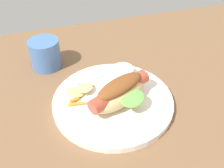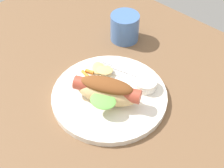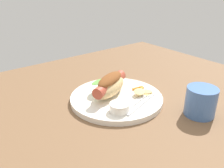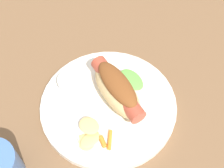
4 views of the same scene
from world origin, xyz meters
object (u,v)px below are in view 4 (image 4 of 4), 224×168
(carrot_garnish, at_px, (107,141))
(fork, at_px, (67,113))
(knife, at_px, (73,105))
(chips_pile, at_px, (88,135))
(plate, at_px, (108,105))
(sauce_ramekin, at_px, (71,82))
(hot_dog, at_px, (119,89))

(carrot_garnish, bearing_deg, fork, -132.40)
(knife, relative_size, chips_pile, 1.80)
(plate, distance_m, sauce_ramekin, 0.09)
(fork, bearing_deg, sauce_ramekin, 154.85)
(fork, xyz_separation_m, chips_pile, (0.06, 0.04, 0.01))
(sauce_ramekin, distance_m, knife, 0.05)
(hot_dog, distance_m, sauce_ramekin, 0.11)
(sauce_ramekin, distance_m, fork, 0.07)
(hot_dog, xyz_separation_m, sauce_ramekin, (-0.04, -0.10, -0.02))
(sauce_ramekin, relative_size, carrot_garnish, 1.37)
(hot_dog, relative_size, chips_pile, 2.03)
(fork, bearing_deg, knife, 125.20)
(sauce_ramekin, xyz_separation_m, carrot_garnish, (0.14, 0.06, -0.01))
(knife, distance_m, carrot_garnish, 0.11)
(sauce_ramekin, height_order, chips_pile, sauce_ramekin)
(fork, relative_size, knife, 1.02)
(fork, bearing_deg, chips_pile, 20.29)
(plate, distance_m, carrot_garnish, 0.09)
(chips_pile, relative_size, carrot_garnish, 1.98)
(hot_dog, relative_size, sauce_ramekin, 2.93)
(plate, xyz_separation_m, chips_pile, (0.07, -0.04, 0.02))
(sauce_ramekin, relative_size, knife, 0.39)
(hot_dog, distance_m, knife, 0.10)
(hot_dog, height_order, sauce_ramekin, hot_dog)
(hot_dog, distance_m, fork, 0.12)
(knife, xyz_separation_m, carrot_garnish, (0.09, 0.06, 0.00))
(knife, relative_size, carrot_garnish, 3.57)
(knife, bearing_deg, carrot_garnish, 19.93)
(fork, distance_m, knife, 0.02)
(plate, bearing_deg, carrot_garnish, -7.11)
(knife, bearing_deg, fork, -53.80)
(sauce_ramekin, bearing_deg, hot_dog, 67.53)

